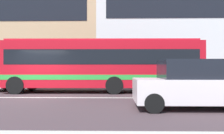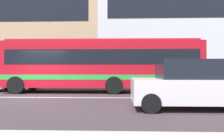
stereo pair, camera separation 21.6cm
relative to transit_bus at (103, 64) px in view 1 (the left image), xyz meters
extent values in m
plane|color=#423337|center=(-3.38, -2.65, -1.75)|extent=(160.00, 160.00, 0.00)
cube|color=silver|center=(-3.38, -2.65, -1.75)|extent=(60.00, 0.16, 0.01)
cube|color=tan|center=(-12.95, 12.55, 4.84)|extent=(23.58, 9.28, 13.19)
cube|color=silver|center=(11.40, 12.55, 5.09)|extent=(25.12, 9.28, 13.67)
cube|color=black|center=(11.40, 7.89, 6.18)|extent=(23.11, 0.04, 2.73)
cube|color=red|center=(0.00, 0.00, -0.05)|extent=(11.75, 2.68, 2.70)
cube|color=black|center=(0.00, 0.00, 0.36)|extent=(11.04, 2.70, 0.86)
cube|color=green|center=(0.00, 0.00, -0.79)|extent=(11.51, 2.71, 0.28)
cube|color=red|center=(0.00, 0.00, 1.36)|extent=(11.28, 2.27, 0.12)
cube|color=black|center=(-5.87, -0.05, 0.36)|extent=(0.05, 2.16, 0.95)
cylinder|color=black|center=(-4.85, -1.23, -1.25)|extent=(1.00, 0.29, 1.00)
cylinder|color=black|center=(-4.87, 1.14, -1.25)|extent=(1.00, 0.29, 1.00)
cylinder|color=black|center=(0.74, -1.18, -1.25)|extent=(1.00, 0.29, 1.00)
cylinder|color=black|center=(0.72, 1.19, -1.25)|extent=(1.00, 0.29, 1.00)
cylinder|color=black|center=(4.87, -1.14, -1.25)|extent=(1.00, 0.29, 1.00)
cylinder|color=black|center=(4.85, 1.23, -1.25)|extent=(1.00, 0.29, 1.00)
cylinder|color=black|center=(-6.60, 1.06, -1.43)|extent=(0.64, 0.22, 0.64)
cube|color=silver|center=(3.67, -5.30, -1.10)|extent=(4.36, 1.83, 0.83)
cube|color=black|center=(3.50, -5.30, -0.34)|extent=(2.09, 1.61, 0.68)
cylinder|color=black|center=(2.05, -4.46, -1.43)|extent=(0.64, 0.22, 0.64)
cylinder|color=black|center=(2.05, -6.12, -1.43)|extent=(0.64, 0.22, 0.64)
camera|label=1|loc=(0.82, -12.71, -0.34)|focal=32.79mm
camera|label=2|loc=(1.03, -12.71, -0.34)|focal=32.79mm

